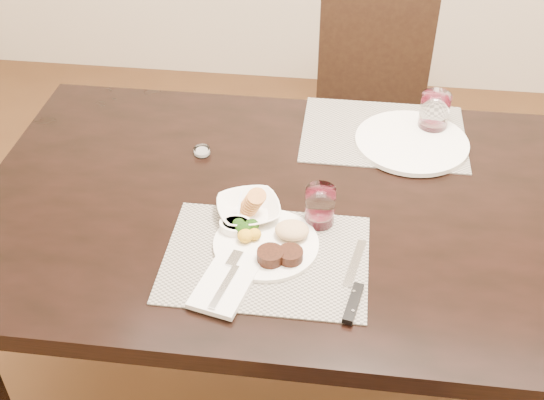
# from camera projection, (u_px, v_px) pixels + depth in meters

# --- Properties ---
(ground_plane) EXTENTS (4.50, 4.50, 0.00)m
(ground_plane) POSITION_uv_depth(u_px,v_px,m) (352.00, 391.00, 2.15)
(ground_plane) COLOR #412615
(ground_plane) RESTS_ON ground
(dining_table) EXTENTS (2.00, 1.00, 0.75)m
(dining_table) POSITION_uv_depth(u_px,v_px,m) (372.00, 233.00, 1.73)
(dining_table) COLOR black
(dining_table) RESTS_ON ground
(chair_far) EXTENTS (0.42, 0.42, 0.90)m
(chair_far) POSITION_uv_depth(u_px,v_px,m) (371.00, 102.00, 2.56)
(chair_far) COLOR black
(chair_far) RESTS_ON ground
(placemat_near) EXTENTS (0.46, 0.34, 0.00)m
(placemat_near) POSITION_uv_depth(u_px,v_px,m) (266.00, 258.00, 1.54)
(placemat_near) COLOR gray
(placemat_near) RESTS_ON dining_table
(placemat_far) EXTENTS (0.46, 0.34, 0.00)m
(placemat_far) POSITION_uv_depth(u_px,v_px,m) (383.00, 133.00, 1.94)
(placemat_far) COLOR gray
(placemat_far) RESTS_ON dining_table
(dinner_plate) EXTENTS (0.24, 0.24, 0.04)m
(dinner_plate) POSITION_uv_depth(u_px,v_px,m) (271.00, 242.00, 1.56)
(dinner_plate) COLOR white
(dinner_plate) RESTS_ON placemat_near
(napkin_fork) EXTENTS (0.15, 0.21, 0.02)m
(napkin_fork) POSITION_uv_depth(u_px,v_px,m) (226.00, 282.00, 1.47)
(napkin_fork) COLOR white
(napkin_fork) RESTS_ON placemat_near
(steak_knife) EXTENTS (0.05, 0.26, 0.01)m
(steak_knife) POSITION_uv_depth(u_px,v_px,m) (354.00, 293.00, 1.45)
(steak_knife) COLOR silver
(steak_knife) RESTS_ON placemat_near
(cracker_bowl) EXTENTS (0.19, 0.19, 0.07)m
(cracker_bowl) POSITION_uv_depth(u_px,v_px,m) (249.00, 209.00, 1.64)
(cracker_bowl) COLOR white
(cracker_bowl) RESTS_ON placemat_near
(sauce_ramekin) EXTENTS (0.08, 0.12, 0.06)m
(sauce_ramekin) POSITION_uv_depth(u_px,v_px,m) (236.00, 227.00, 1.59)
(sauce_ramekin) COLOR white
(sauce_ramekin) RESTS_ON placemat_near
(wine_glass_near) EXTENTS (0.07, 0.07, 0.10)m
(wine_glass_near) POSITION_uv_depth(u_px,v_px,m) (320.00, 208.00, 1.61)
(wine_glass_near) COLOR white
(wine_glass_near) RESTS_ON placemat_near
(far_plate) EXTENTS (0.31, 0.31, 0.01)m
(far_plate) POSITION_uv_depth(u_px,v_px,m) (412.00, 142.00, 1.89)
(far_plate) COLOR white
(far_plate) RESTS_ON placemat_far
(wine_glass_far) EXTENTS (0.08, 0.08, 0.11)m
(wine_glass_far) POSITION_uv_depth(u_px,v_px,m) (434.00, 114.00, 1.92)
(wine_glass_far) COLOR white
(wine_glass_far) RESTS_ON placemat_far
(salt_cellar) EXTENTS (0.04, 0.04, 0.02)m
(salt_cellar) POSITION_uv_depth(u_px,v_px,m) (202.00, 152.00, 1.86)
(salt_cellar) COLOR white
(salt_cellar) RESTS_ON dining_table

